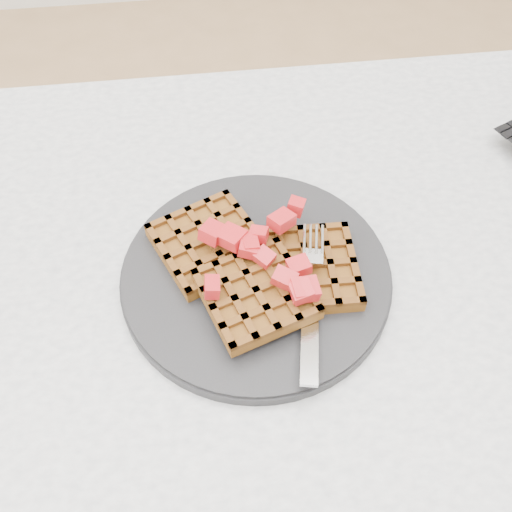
# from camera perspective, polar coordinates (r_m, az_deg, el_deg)

# --- Properties ---
(ground) EXTENTS (4.00, 4.00, 0.00)m
(ground) POSITION_cam_1_polar(r_m,az_deg,el_deg) (1.28, 3.75, -22.95)
(ground) COLOR tan
(ground) RESTS_ON ground
(table) EXTENTS (1.20, 0.80, 0.75)m
(table) POSITION_cam_1_polar(r_m,az_deg,el_deg) (0.68, 6.57, -9.76)
(table) COLOR silver
(table) RESTS_ON ground
(plate) EXTENTS (0.28, 0.28, 0.02)m
(plate) POSITION_cam_1_polar(r_m,az_deg,el_deg) (0.59, 0.00, -1.88)
(plate) COLOR black
(plate) RESTS_ON table
(waffles) EXTENTS (0.21, 0.20, 0.03)m
(waffles) POSITION_cam_1_polar(r_m,az_deg,el_deg) (0.57, 0.06, -1.07)
(waffles) COLOR brown
(waffles) RESTS_ON plate
(strawberry_pile) EXTENTS (0.15, 0.15, 0.02)m
(strawberry_pile) POSITION_cam_1_polar(r_m,az_deg,el_deg) (0.55, 0.00, 0.88)
(strawberry_pile) COLOR #A6121A
(strawberry_pile) RESTS_ON waffles
(fork) EXTENTS (0.06, 0.18, 0.02)m
(fork) POSITION_cam_1_polar(r_m,az_deg,el_deg) (0.56, 5.50, -3.90)
(fork) COLOR silver
(fork) RESTS_ON plate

